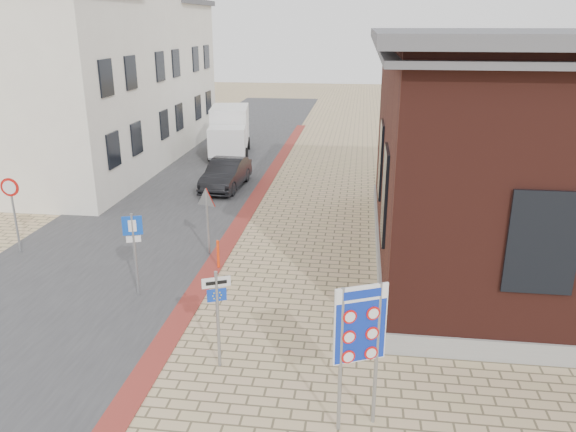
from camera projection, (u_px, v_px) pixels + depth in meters
The scene contains 15 objects.
ground at pixel (243, 368), 11.99m from camera, with size 120.00×120.00×0.00m, color tan.
road_strip at pixel (195, 178), 26.72m from camera, with size 7.00×60.00×0.02m, color #38383A.
curb_strip at pixel (246, 214), 21.60m from camera, with size 0.60×40.00×0.02m, color maroon.
townhouse_near at pixel (40, 95), 23.23m from camera, with size 7.40×6.40×8.30m.
townhouse_mid at pixel (103, 73), 28.73m from camera, with size 7.40×6.40×9.10m.
townhouse_far at pixel (146, 71), 34.48m from camera, with size 7.40×6.40×8.30m.
bike_rack at pixel (368, 315), 13.64m from camera, with size 0.08×1.80×0.60m.
sedan at pixel (226, 174), 24.83m from camera, with size 1.38×3.96×1.30m, color black.
box_truck at pixel (229, 131), 31.03m from camera, with size 2.70×5.17×2.57m.
border_sign at pixel (360, 327), 9.62m from camera, with size 0.90×0.43×2.83m.
essen_sign at pixel (217, 305), 11.61m from camera, with size 0.56×0.28×2.21m.
parking_sign at pixel (134, 241), 14.68m from camera, with size 0.50×0.21×2.34m.
yield_sign at pixel (207, 206), 17.37m from camera, with size 0.73×0.34×2.15m.
speed_sign at pixel (13, 203), 17.47m from camera, with size 0.58×0.07×2.48m.
bollard at pixel (218, 254), 16.75m from camera, with size 0.08×0.08×0.88m, color #FD3E0D.
Camera 1 is at (2.29, -10.06, 6.98)m, focal length 35.00 mm.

